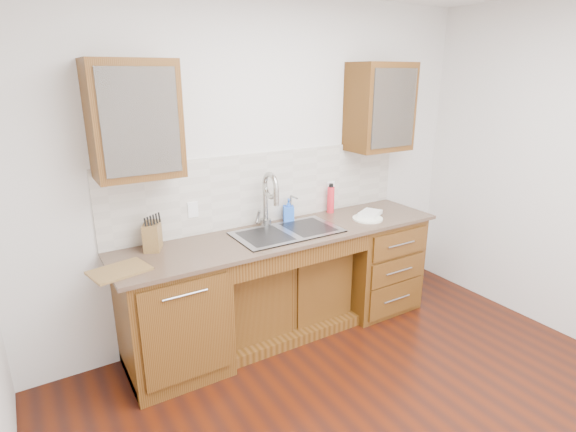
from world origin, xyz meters
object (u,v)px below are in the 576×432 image
soap_bottle (289,210)px  knife_block (152,236)px  water_bottle (331,200)px  cutting_board (119,271)px  plate (368,219)px

soap_bottle → knife_block: knife_block is taller
water_bottle → cutting_board: water_bottle is taller
plate → cutting_board: 2.05m
plate → knife_block: knife_block is taller
plate → knife_block: 1.78m
soap_bottle → knife_block: size_ratio=0.98×
knife_block → soap_bottle: bearing=27.2°
soap_bottle → plate: soap_bottle is taller
soap_bottle → knife_block: (-1.16, -0.05, 0.00)m
soap_bottle → knife_block: bearing=-153.0°
soap_bottle → plate: size_ratio=0.75×
soap_bottle → cutting_board: bearing=-142.9°
water_bottle → knife_block: water_bottle is taller
cutting_board → knife_block: bearing=43.1°
soap_bottle → plate: 0.69m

